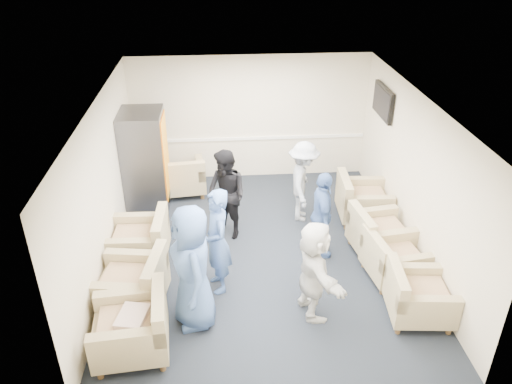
{
  "coord_description": "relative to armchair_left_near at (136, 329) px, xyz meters",
  "views": [
    {
      "loc": [
        -0.66,
        -7.04,
        5.06
      ],
      "look_at": [
        -0.09,
        0.2,
        1.09
      ],
      "focal_mm": 35.0,
      "sensor_mm": 36.0,
      "label": 1
    }
  ],
  "objects": [
    {
      "name": "pillow",
      "position": [
        -0.02,
        -0.01,
        0.19
      ],
      "size": [
        0.43,
        0.52,
        0.13
      ],
      "primitive_type": "cube",
      "rotation": [
        0.0,
        0.0,
        -1.78
      ],
      "color": "beige",
      "rests_on": "armchair_left_near"
    },
    {
      "name": "armchair_right_midfar",
      "position": [
        3.79,
        1.93,
        -0.02
      ],
      "size": [
        1.02,
        1.02,
        0.72
      ],
      "rotation": [
        0.0,
        0.0,
        1.71
      ],
      "color": "tan",
      "rests_on": "floor"
    },
    {
      "name": "armchair_left_far",
      "position": [
        -0.16,
        2.01,
        -0.01
      ],
      "size": [
        0.97,
        0.97,
        0.75
      ],
      "rotation": [
        0.0,
        0.0,
        -1.61
      ],
      "color": "tan",
      "rests_on": "floor"
    },
    {
      "name": "person_front_right",
      "position": [
        2.43,
        0.56,
        0.38
      ],
      "size": [
        0.67,
        1.46,
        1.52
      ],
      "primitive_type": "imported",
      "rotation": [
        0.0,
        0.0,
        1.74
      ],
      "color": "silver",
      "rests_on": "floor"
    },
    {
      "name": "ceiling",
      "position": [
        1.84,
        2.09,
        2.32
      ],
      "size": [
        6.0,
        6.0,
        0.0
      ],
      "primitive_type": "plane",
      "rotation": [
        3.14,
        0.0,
        0.0
      ],
      "color": "white",
      "rests_on": "back_wall"
    },
    {
      "name": "person_back_right",
      "position": [
        2.7,
        3.18,
        0.4
      ],
      "size": [
        0.76,
        1.1,
        1.57
      ],
      "primitive_type": "imported",
      "rotation": [
        0.0,
        0.0,
        1.39
      ],
      "color": "silver",
      "rests_on": "floor"
    },
    {
      "name": "back_wall",
      "position": [
        1.84,
        5.09,
        0.97
      ],
      "size": [
        5.0,
        0.02,
        2.7
      ],
      "primitive_type": "cube",
      "color": "beige",
      "rests_on": "floor"
    },
    {
      "name": "person_mid_left",
      "position": [
        1.09,
        1.24,
        0.47
      ],
      "size": [
        0.54,
        0.7,
        1.7
      ],
      "primitive_type": "imported",
      "rotation": [
        0.0,
        0.0,
        -1.33
      ],
      "color": "#4567A7",
      "rests_on": "floor"
    },
    {
      "name": "armchair_left_near",
      "position": [
        0.0,
        0.0,
        0.0
      ],
      "size": [
        1.03,
        1.03,
        0.76
      ],
      "rotation": [
        0.0,
        0.0,
        -1.48
      ],
      "color": "tan",
      "rests_on": "floor"
    },
    {
      "name": "armchair_right_midnear",
      "position": [
        3.82,
        1.26,
        -0.04
      ],
      "size": [
        0.96,
        0.96,
        0.68
      ],
      "rotation": [
        0.0,
        0.0,
        1.71
      ],
      "color": "tan",
      "rests_on": "floor"
    },
    {
      "name": "right_wall",
      "position": [
        4.34,
        2.09,
        0.97
      ],
      "size": [
        0.02,
        6.0,
        2.7
      ],
      "primitive_type": "cube",
      "color": "beige",
      "rests_on": "floor"
    },
    {
      "name": "front_wall",
      "position": [
        1.84,
        -0.91,
        0.97
      ],
      "size": [
        5.0,
        0.02,
        2.7
      ],
      "primitive_type": "cube",
      "color": "beige",
      "rests_on": "floor"
    },
    {
      "name": "vending_machine",
      "position": [
        -0.25,
        3.86,
        0.61
      ],
      "size": [
        0.8,
        0.94,
        1.98
      ],
      "color": "#505058",
      "rests_on": "floor"
    },
    {
      "name": "person_front_left",
      "position": [
        0.75,
        0.52,
        0.55
      ],
      "size": [
        0.8,
        1.03,
        1.86
      ],
      "primitive_type": "imported",
      "rotation": [
        0.0,
        0.0,
        -1.32
      ],
      "color": "#4567A7",
      "rests_on": "floor"
    },
    {
      "name": "armchair_left_mid",
      "position": [
        -0.13,
        0.89,
        -0.0
      ],
      "size": [
        1.08,
        1.08,
        0.76
      ],
      "rotation": [
        0.0,
        0.0,
        -1.72
      ],
      "color": "tan",
      "rests_on": "floor"
    },
    {
      "name": "tv",
      "position": [
        4.28,
        3.89,
        1.67
      ],
      "size": [
        0.1,
        1.0,
        0.58
      ],
      "color": "black",
      "rests_on": "right_wall"
    },
    {
      "name": "armchair_corner",
      "position": [
        0.39,
        4.35,
        -0.02
      ],
      "size": [
        0.99,
        0.99,
        0.72
      ],
      "rotation": [
        0.0,
        0.0,
        3.25
      ],
      "color": "tan",
      "rests_on": "floor"
    },
    {
      "name": "chair_rail",
      "position": [
        1.84,
        5.07,
        0.52
      ],
      "size": [
        4.98,
        0.04,
        0.06
      ],
      "primitive_type": "cube",
      "color": "white",
      "rests_on": "back_wall"
    },
    {
      "name": "armchair_right_far",
      "position": [
        3.8,
        3.09,
        -0.01
      ],
      "size": [
        0.98,
        0.98,
        0.74
      ],
      "rotation": [
        0.0,
        0.0,
        1.51
      ],
      "color": "tan",
      "rests_on": "floor"
    },
    {
      "name": "person_back_left",
      "position": [
        1.26,
        2.71,
        0.44
      ],
      "size": [
        1.0,
        1.01,
        1.64
      ],
      "primitive_type": "imported",
      "rotation": [
        0.0,
        0.0,
        -0.84
      ],
      "color": "black",
      "rests_on": "floor"
    },
    {
      "name": "armchair_right_near",
      "position": [
        3.88,
        0.36,
        -0.03
      ],
      "size": [
        0.95,
        0.95,
        0.69
      ],
      "rotation": [
        0.0,
        0.0,
        1.48
      ],
      "color": "tan",
      "rests_on": "floor"
    },
    {
      "name": "person_mid_right",
      "position": [
        2.82,
        1.99,
        0.39
      ],
      "size": [
        0.4,
        0.91,
        1.54
      ],
      "primitive_type": "imported",
      "rotation": [
        0.0,
        0.0,
        1.54
      ],
      "color": "#4567A7",
      "rests_on": "floor"
    },
    {
      "name": "backpack",
      "position": [
        0.12,
        1.5,
        -0.15
      ],
      "size": [
        0.29,
        0.23,
        0.45
      ],
      "rotation": [
        0.0,
        0.0,
        -0.16
      ],
      "color": "black",
      "rests_on": "floor"
    },
    {
      "name": "floor",
      "position": [
        1.84,
        2.09,
        -0.38
      ],
      "size": [
        6.0,
        6.0,
        0.0
      ],
      "primitive_type": "plane",
      "color": "black",
      "rests_on": "ground"
    },
    {
      "name": "left_wall",
      "position": [
        -0.66,
        2.09,
        0.97
      ],
      "size": [
        0.02,
        6.0,
        2.7
      ],
      "primitive_type": "cube",
      "color": "beige",
      "rests_on": "floor"
    }
  ]
}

